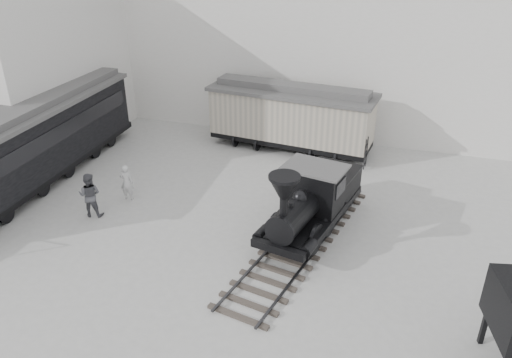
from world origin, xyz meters
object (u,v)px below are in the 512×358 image
(locomotive, at_px, (310,205))
(visitor_a, at_px, (127,182))
(boxcar, at_px, (291,115))
(visitor_b, at_px, (90,195))
(passenger_coach, at_px, (37,140))

(locomotive, bearing_deg, visitor_a, -171.04)
(boxcar, relative_size, visitor_b, 4.70)
(visitor_a, bearing_deg, passenger_coach, -14.08)
(passenger_coach, bearing_deg, locomotive, -6.12)
(boxcar, bearing_deg, visitor_b, -117.43)
(locomotive, relative_size, boxcar, 1.12)
(boxcar, xyz_separation_m, visitor_a, (-5.40, -7.63, -1.04))
(passenger_coach, height_order, visitor_b, passenger_coach)
(locomotive, distance_m, visitor_a, 8.14)
(boxcar, height_order, passenger_coach, passenger_coach)
(passenger_coach, bearing_deg, visitor_a, -8.89)
(visitor_a, relative_size, visitor_b, 0.87)
(passenger_coach, distance_m, visitor_a, 5.04)
(boxcar, bearing_deg, locomotive, -65.14)
(boxcar, distance_m, passenger_coach, 12.46)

